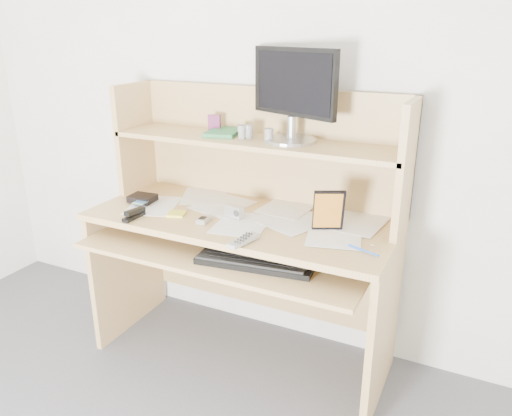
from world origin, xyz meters
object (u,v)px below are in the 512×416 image
at_px(desk, 248,222).
at_px(game_case, 329,210).
at_px(keyboard, 256,260).
at_px(monitor, 293,92).
at_px(tv_remote, 243,240).

height_order(desk, game_case, desk).
xyz_separation_m(keyboard, game_case, (0.23, 0.22, 0.18)).
height_order(keyboard, monitor, monitor).
distance_m(tv_remote, monitor, 0.69).
bearing_deg(keyboard, game_case, 36.20).
xyz_separation_m(desk, tv_remote, (0.15, -0.34, 0.07)).
height_order(desk, keyboard, desk).
height_order(tv_remote, game_case, game_case).
bearing_deg(desk, monitor, 32.31).
height_order(desk, tv_remote, desk).
bearing_deg(game_case, desk, 143.65).
bearing_deg(game_case, keyboard, -161.91).
distance_m(desk, keyboard, 0.35).
distance_m(keyboard, game_case, 0.37).
bearing_deg(monitor, game_case, -15.69).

